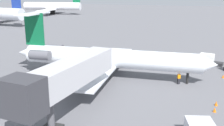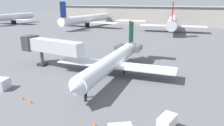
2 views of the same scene
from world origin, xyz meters
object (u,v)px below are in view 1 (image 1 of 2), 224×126
at_px(regional_jet, 105,57).
at_px(parked_airliner_east_end, 53,6).
at_px(traffic_cone_near, 215,110).
at_px(traffic_cone_mid, 223,76).
at_px(traffic_cone_far, 216,103).
at_px(ground_crew_marshaller, 179,78).
at_px(jet_bridge, 63,78).
at_px(baggage_tug_trailing, 209,60).

distance_m(regional_jet, parked_airliner_east_end, 114.01).
xyz_separation_m(traffic_cone_near, traffic_cone_mid, (12.93, -1.85, 0.00)).
height_order(regional_jet, traffic_cone_far, regional_jet).
bearing_deg(traffic_cone_far, ground_crew_marshaller, 36.89).
bearing_deg(parked_airliner_east_end, ground_crew_marshaller, -142.02).
distance_m(jet_bridge, traffic_cone_near, 16.83).
bearing_deg(parked_airliner_east_end, traffic_cone_far, -142.09).
relative_size(regional_jet, parked_airliner_east_end, 0.96).
height_order(ground_crew_marshaller, traffic_cone_near, ground_crew_marshaller).
xyz_separation_m(baggage_tug_trailing, parked_airliner_east_end, (82.50, 78.47, 3.54)).
relative_size(regional_jet, jet_bridge, 1.98).
distance_m(jet_bridge, ground_crew_marshaller, 18.61).
distance_m(ground_crew_marshaller, traffic_cone_far, 7.85).
distance_m(baggage_tug_trailing, traffic_cone_near, 20.50).
distance_m(jet_bridge, traffic_cone_mid, 26.24).
bearing_deg(traffic_cone_near, traffic_cone_far, -8.10).
xyz_separation_m(regional_jet, jet_bridge, (-14.94, -0.88, 1.56)).
bearing_deg(traffic_cone_near, regional_jet, 62.87).
xyz_separation_m(jet_bridge, traffic_cone_far, (8.81, -14.93, -4.39)).
bearing_deg(traffic_cone_mid, traffic_cone_near, 171.84).
bearing_deg(traffic_cone_far, jet_bridge, 120.54).
xyz_separation_m(regional_jet, traffic_cone_near, (-7.97, -15.55, -2.83)).
bearing_deg(traffic_cone_mid, regional_jet, 105.92).
height_order(regional_jet, traffic_cone_near, regional_jet).
bearing_deg(ground_crew_marshaller, regional_jet, 90.67).
bearing_deg(jet_bridge, traffic_cone_mid, -39.69).
height_order(jet_bridge, traffic_cone_mid, jet_bridge).
bearing_deg(ground_crew_marshaller, jet_bridge, 145.84).
distance_m(ground_crew_marshaller, traffic_cone_near, 9.25).
xyz_separation_m(regional_jet, ground_crew_marshaller, (0.13, -11.10, -2.25)).
distance_m(traffic_cone_near, traffic_cone_far, 1.85).
xyz_separation_m(regional_jet, baggage_tug_trailing, (12.52, -15.49, -2.27)).
bearing_deg(traffic_cone_far, regional_jet, 68.79).
height_order(traffic_cone_mid, traffic_cone_far, same).
bearing_deg(jet_bridge, regional_jet, 3.36).
bearing_deg(traffic_cone_mid, ground_crew_marshaller, 127.52).
xyz_separation_m(ground_crew_marshaller, traffic_cone_mid, (4.83, -6.29, -0.58)).
bearing_deg(ground_crew_marshaller, traffic_cone_far, -143.11).
bearing_deg(traffic_cone_near, baggage_tug_trailing, 0.15).
xyz_separation_m(traffic_cone_mid, parked_airliner_east_end, (90.06, 80.38, 4.10)).
bearing_deg(traffic_cone_near, jet_bridge, 115.44).
height_order(ground_crew_marshaller, parked_airliner_east_end, parked_airliner_east_end).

